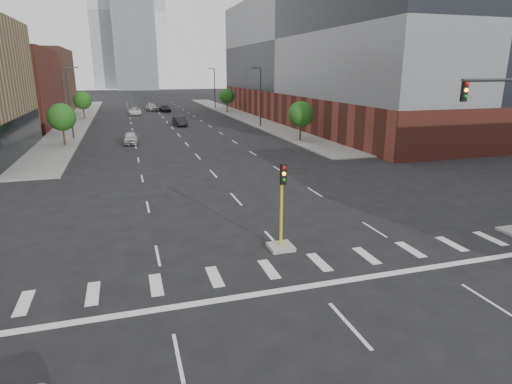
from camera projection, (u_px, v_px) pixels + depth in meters
name	position (u px, v px, depth m)	size (l,w,h in m)	color
ground	(381.00, 360.00, 13.26)	(400.00, 400.00, 0.00)	black
sidewalk_left_far	(78.00, 120.00, 77.06)	(5.00, 92.00, 0.15)	gray
sidewalk_right_far	(239.00, 115.00, 85.50)	(5.00, 92.00, 0.15)	gray
building_left_far_b	(18.00, 81.00, 88.33)	(20.00, 24.00, 13.00)	brown
building_right_main	(340.00, 56.00, 73.70)	(24.00, 70.00, 22.00)	brown
tower_left	(113.00, 13.00, 203.69)	(22.00, 22.00, 70.00)	#B2B7BC
tower_right	(147.00, 13.00, 244.15)	(20.00, 20.00, 80.00)	#B2B7BC
tower_mid	(134.00, 39.00, 191.12)	(18.00, 18.00, 44.00)	slate
median_traffic_signal	(281.00, 231.00, 21.23)	(1.20, 1.20, 4.40)	#999993
streetlight_right_a	(260.00, 95.00, 66.22)	(1.60, 0.22, 9.07)	#2D2D30
streetlight_right_b	(214.00, 87.00, 98.41)	(1.60, 0.22, 9.07)	#2D2D30
streetlight_left	(70.00, 100.00, 54.09)	(1.60, 0.22, 9.07)	#2D2D30
tree_left_near	(62.00, 117.00, 49.77)	(3.20, 3.20, 4.85)	#382619
tree_left_far	(83.00, 100.00, 77.35)	(3.20, 3.20, 4.85)	#382619
tree_right_near	(301.00, 114.00, 53.04)	(3.20, 3.20, 4.85)	#382619
tree_right_far	(227.00, 96.00, 89.82)	(3.20, 3.20, 4.85)	#382619
car_near_left	(131.00, 138.00, 52.10)	(1.70, 4.23, 1.44)	#BABBC0
car_mid_right	(180.00, 121.00, 68.74)	(1.61, 4.61, 1.52)	black
car_far_left	(135.00, 111.00, 85.86)	(2.30, 5.00, 1.39)	white
car_deep_right	(165.00, 108.00, 92.23)	(1.95, 4.81, 1.40)	black
car_distant	(151.00, 107.00, 93.98)	(2.00, 4.97, 1.69)	#A7A6AB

